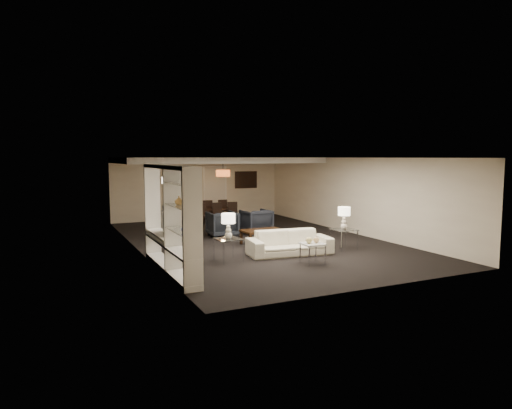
{
  "coord_description": "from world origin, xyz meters",
  "views": [
    {
      "loc": [
        -5.81,
        -12.3,
        2.53
      ],
      "look_at": [
        0.0,
        0.0,
        1.1
      ],
      "focal_mm": 32.0,
      "sensor_mm": 36.0,
      "label": 1
    }
  ],
  "objects": [
    {
      "name": "floor",
      "position": [
        0.0,
        0.0,
        0.0
      ],
      "size": [
        11.0,
        11.0,
        0.0
      ],
      "primitive_type": "plane",
      "color": "black",
      "rests_on": "ground"
    },
    {
      "name": "ceiling",
      "position": [
        0.0,
        0.0,
        2.5
      ],
      "size": [
        7.0,
        11.0,
        0.02
      ],
      "primitive_type": "cube",
      "color": "silver",
      "rests_on": "ground"
    },
    {
      "name": "wall_back",
      "position": [
        0.0,
        5.5,
        1.25
      ],
      "size": [
        7.0,
        0.02,
        2.5
      ],
      "primitive_type": "cube",
      "color": "beige",
      "rests_on": "ground"
    },
    {
      "name": "wall_front",
      "position": [
        0.0,
        -5.5,
        1.25
      ],
      "size": [
        7.0,
        0.02,
        2.5
      ],
      "primitive_type": "cube",
      "color": "beige",
      "rests_on": "ground"
    },
    {
      "name": "wall_left",
      "position": [
        -3.5,
        0.0,
        1.25
      ],
      "size": [
        0.02,
        11.0,
        2.5
      ],
      "primitive_type": "cube",
      "color": "beige",
      "rests_on": "ground"
    },
    {
      "name": "wall_right",
      "position": [
        3.5,
        0.0,
        1.25
      ],
      "size": [
        0.02,
        11.0,
        2.5
      ],
      "primitive_type": "cube",
      "color": "beige",
      "rests_on": "ground"
    },
    {
      "name": "ceiling_soffit",
      "position": [
        0.0,
        3.5,
        2.4
      ],
      "size": [
        7.0,
        4.0,
        0.2
      ],
      "primitive_type": "cube",
      "color": "silver",
      "rests_on": "ceiling"
    },
    {
      "name": "curtains",
      "position": [
        -0.9,
        5.42,
        1.2
      ],
      "size": [
        1.5,
        0.12,
        2.4
      ],
      "primitive_type": "cube",
      "color": "beige",
      "rests_on": "wall_back"
    },
    {
      "name": "door",
      "position": [
        0.7,
        5.47,
        1.05
      ],
      "size": [
        0.9,
        0.05,
        2.1
      ],
      "primitive_type": "cube",
      "color": "silver",
      "rests_on": "wall_back"
    },
    {
      "name": "painting",
      "position": [
        2.1,
        5.46,
        1.55
      ],
      "size": [
        0.95,
        0.04,
        0.65
      ],
      "primitive_type": "cube",
      "color": "#142D38",
      "rests_on": "wall_back"
    },
    {
      "name": "media_unit",
      "position": [
        -3.31,
        -2.6,
        1.18
      ],
      "size": [
        0.38,
        3.4,
        2.35
      ],
      "primitive_type": null,
      "color": "white",
      "rests_on": "wall_left"
    },
    {
      "name": "pendant_light",
      "position": [
        0.3,
        3.5,
        1.92
      ],
      "size": [
        0.52,
        0.52,
        0.24
      ],
      "primitive_type": "cylinder",
      "color": "#D8591E",
      "rests_on": "ceiling_soffit"
    },
    {
      "name": "sofa",
      "position": [
        -0.06,
        -2.17,
        0.32
      ],
      "size": [
        2.25,
        1.1,
        0.63
      ],
      "primitive_type": "imported",
      "rotation": [
        0.0,
        0.0,
        -0.12
      ],
      "color": "beige",
      "rests_on": "floor"
    },
    {
      "name": "coffee_table",
      "position": [
        -0.06,
        -0.57,
        0.21
      ],
      "size": [
        1.21,
        0.74,
        0.43
      ],
      "primitive_type": null,
      "rotation": [
        0.0,
        0.0,
        0.04
      ],
      "color": "black",
      "rests_on": "floor"
    },
    {
      "name": "armchair_left",
      "position": [
        -0.66,
        1.13,
        0.4
      ],
      "size": [
        0.88,
        0.9,
        0.8
      ],
      "primitive_type": "imported",
      "rotation": [
        0.0,
        0.0,
        3.12
      ],
      "color": "black",
      "rests_on": "floor"
    },
    {
      "name": "armchair_right",
      "position": [
        0.54,
        1.13,
        0.4
      ],
      "size": [
        0.9,
        0.93,
        0.8
      ],
      "primitive_type": "imported",
      "rotation": [
        0.0,
        0.0,
        3.19
      ],
      "color": "black",
      "rests_on": "floor"
    },
    {
      "name": "side_table_left",
      "position": [
        -1.76,
        -2.17,
        0.28
      ],
      "size": [
        0.65,
        0.65,
        0.55
      ],
      "primitive_type": null,
      "rotation": [
        0.0,
        0.0,
        0.09
      ],
      "color": "white",
      "rests_on": "floor"
    },
    {
      "name": "side_table_right",
      "position": [
        1.64,
        -2.17,
        0.28
      ],
      "size": [
        0.61,
        0.61,
        0.55
      ],
      "primitive_type": null,
      "rotation": [
        0.0,
        0.0,
        0.03
      ],
      "color": "white",
      "rests_on": "floor"
    },
    {
      "name": "table_lamp_left",
      "position": [
        -1.76,
        -2.17,
        0.86
      ],
      "size": [
        0.35,
        0.35,
        0.61
      ],
      "primitive_type": null,
      "rotation": [
        0.0,
        0.0,
        0.04
      ],
      "color": "beige",
      "rests_on": "side_table_left"
    },
    {
      "name": "table_lamp_right",
      "position": [
        1.64,
        -2.17,
        0.86
      ],
      "size": [
        0.34,
        0.34,
        0.61
      ],
      "primitive_type": null,
      "rotation": [
        0.0,
        0.0,
        -0.0
      ],
      "color": "beige",
      "rests_on": "side_table_right"
    },
    {
      "name": "marble_table",
      "position": [
        -0.06,
        -3.27,
        0.25
      ],
      "size": [
        0.51,
        0.51,
        0.49
      ],
      "primitive_type": null,
      "rotation": [
        0.0,
        0.0,
        -0.03
      ],
      "color": "white",
      "rests_on": "floor"
    },
    {
      "name": "gold_gourd_a",
      "position": [
        -0.16,
        -3.27,
        0.57
      ],
      "size": [
        0.16,
        0.16,
        0.16
      ],
      "primitive_type": "sphere",
      "color": "#E8D17A",
      "rests_on": "marble_table"
    },
    {
      "name": "gold_gourd_b",
      "position": [
        0.04,
        -3.27,
        0.56
      ],
      "size": [
        0.14,
        0.14,
        0.14
      ],
      "primitive_type": "sphere",
      "color": "tan",
      "rests_on": "marble_table"
    },
    {
      "name": "television",
      "position": [
        -3.28,
        -2.01,
        1.06
      ],
      "size": [
        1.06,
        0.14,
        0.61
      ],
      "primitive_type": "imported",
      "rotation": [
        0.0,
        0.0,
        1.57
      ],
      "color": "black",
      "rests_on": "media_unit"
    },
    {
      "name": "vase_blue",
      "position": [
        -3.31,
        -3.76,
        1.14
      ],
      "size": [
        0.15,
        0.15,
        0.16
      ],
      "primitive_type": "imported",
      "color": "#223C93",
      "rests_on": "media_unit"
    },
    {
      "name": "vase_amber",
      "position": [
        -3.31,
        -3.38,
        1.65
      ],
      "size": [
        0.17,
        0.17,
        0.18
      ],
      "primitive_type": "imported",
      "color": "#AD7C39",
      "rests_on": "media_unit"
    },
    {
      "name": "floor_speaker",
      "position": [
        -2.53,
        -1.42,
        0.59
      ],
      "size": [
        0.17,
        0.17,
        1.19
      ],
      "primitive_type": "cube",
      "rotation": [
        0.0,
        0.0,
        0.4
      ],
      "color": "black",
      "rests_on": "floor"
    },
    {
      "name": "dining_table",
      "position": [
        0.01,
        3.89,
        0.29
      ],
      "size": [
        1.63,
        0.91,
        0.57
      ],
      "primitive_type": "imported",
      "rotation": [
        0.0,
        0.0,
        -0.0
      ],
      "color": "black",
      "rests_on": "floor"
    },
    {
      "name": "chair_nl",
      "position": [
        -0.59,
        3.24,
        0.42
      ],
      "size": [
        0.41,
        0.41,
        0.85
      ],
      "primitive_type": null,
      "rotation": [
        0.0,
        0.0,
        0.04
      ],
      "color": "black",
      "rests_on": "floor"
    },
    {
      "name": "chair_nm",
      "position": [
        0.01,
        3.24,
        0.42
      ],
      "size": [
        0.42,
        0.42,
        0.85
      ],
      "primitive_type": null,
      "rotation": [
        0.0,
        0.0,
        -0.07
      ],
      "color": "black",
      "rests_on": "floor"
    },
    {
      "name": "chair_nr",
      "position": [
        0.61,
        3.24,
        0.42
      ],
      "size": [
        0.43,
        0.43,
        0.85
      ],
      "primitive_type": null,
      "rotation": [
        0.0,
        0.0,
        -0.11
      ],
      "color": "black",
      "rests_on": "floor"
    },
    {
      "name": "chair_fl",
      "position": [
        -0.59,
        4.54,
        0.42
      ],
      "size": [
        0.42,
        0.42,
        0.85
      ],
      "primitive_type": null,
      "rotation": [
        0.0,
        0.0,
        3.22
      ],
      "color": "black",
      "rests_on": "floor"
    },
    {
      "name": "chair_fm",
      "position": [
        0.01,
        4.54,
        0.42
      ],
      "size": [
        0.44,
        0.44,
        0.85
      ],
      "primitive_type": null,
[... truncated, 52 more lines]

